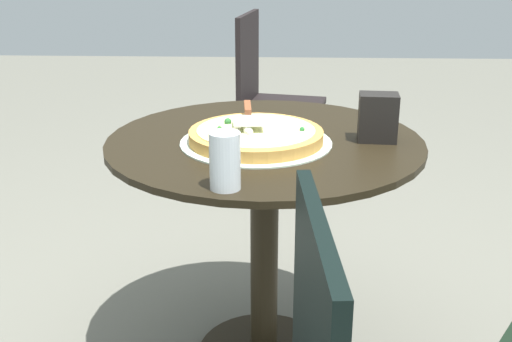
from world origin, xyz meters
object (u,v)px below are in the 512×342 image
object	(u,v)px
patio_table	(264,199)
drinking_cup	(225,161)
napkin_dispenser	(378,117)
pizza_server	(248,114)
patio_chair_corner	(268,91)
pizza_on_tray	(256,136)

from	to	relation	value
patio_table	drinking_cup	distance (m)	0.44
drinking_cup	napkin_dispenser	world-z (taller)	same
pizza_server	patio_chair_corner	size ratio (longest dim) A/B	0.25
patio_table	pizza_server	distance (m)	0.24
pizza_server	patio_chair_corner	xyz separation A→B (m)	(1.36, -0.03, -0.26)
napkin_dispenser	patio_chair_corner	size ratio (longest dim) A/B	0.15
pizza_on_tray	drinking_cup	world-z (taller)	drinking_cup
drinking_cup	patio_chair_corner	bearing A→B (deg)	-1.92
drinking_cup	patio_chair_corner	world-z (taller)	patio_chair_corner
pizza_server	drinking_cup	xyz separation A→B (m)	(-0.39, 0.03, 0.00)
napkin_dispenser	pizza_on_tray	bearing A→B (deg)	10.26
pizza_server	pizza_on_tray	bearing A→B (deg)	-160.48
pizza_on_tray	patio_chair_corner	xyz separation A→B (m)	(1.43, -0.00, -0.22)
patio_table	pizza_server	xyz separation A→B (m)	(0.03, 0.05, 0.24)
pizza_on_tray	pizza_server	size ratio (longest dim) A/B	1.89
patio_chair_corner	pizza_on_tray	bearing A→B (deg)	179.81
patio_table	patio_chair_corner	distance (m)	1.39
pizza_server	drinking_cup	world-z (taller)	drinking_cup
drinking_cup	patio_chair_corner	size ratio (longest dim) A/B	0.15
napkin_dispenser	pizza_server	bearing A→B (deg)	-1.17
patio_table	napkin_dispenser	size ratio (longest dim) A/B	6.71
patio_chair_corner	napkin_dispenser	bearing A→B (deg)	-167.17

